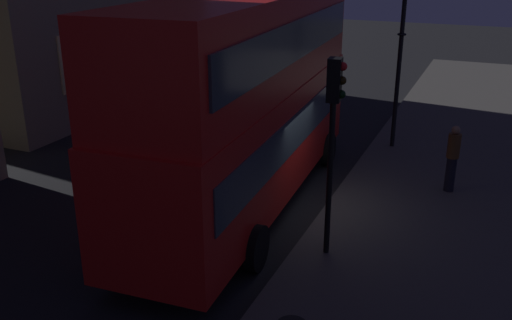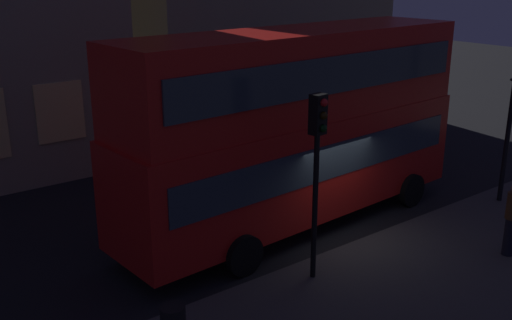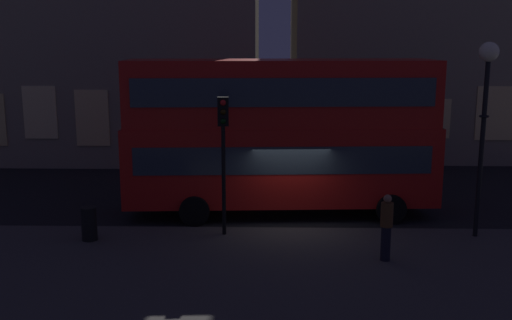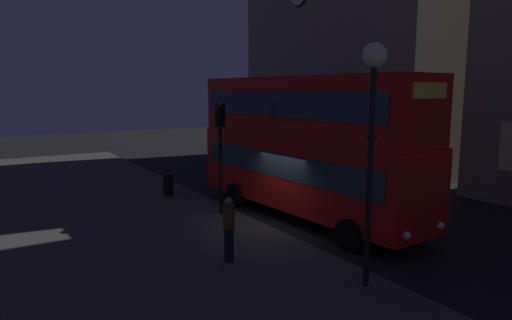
% 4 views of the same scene
% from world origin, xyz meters
% --- Properties ---
extents(ground_plane, '(80.00, 80.00, 0.00)m').
position_xyz_m(ground_plane, '(0.00, 0.00, 0.00)').
color(ground_plane, black).
extents(sidewalk_slab, '(44.00, 8.31, 0.12)m').
position_xyz_m(sidewalk_slab, '(0.00, -4.83, 0.06)').
color(sidewalk_slab, '#423F3D').
rests_on(sidewalk_slab, ground).
extents(building_with_clock, '(15.00, 8.03, 16.65)m').
position_xyz_m(building_with_clock, '(-8.85, 12.27, 8.33)').
color(building_with_clock, gray).
rests_on(building_with_clock, ground).
extents(double_decker_bus, '(10.64, 3.19, 5.27)m').
position_xyz_m(double_decker_bus, '(-0.33, 1.23, 2.94)').
color(double_decker_bus, red).
rests_on(double_decker_bus, ground).
extents(traffic_light_near_kerb, '(0.35, 0.38, 4.17)m').
position_xyz_m(traffic_light_near_kerb, '(-2.06, -1.39, 3.11)').
color(traffic_light_near_kerb, black).
rests_on(traffic_light_near_kerb, sidewalk_slab).
extents(street_lamp, '(0.56, 0.56, 5.74)m').
position_xyz_m(street_lamp, '(5.50, -1.36, 4.53)').
color(street_lamp, black).
rests_on(street_lamp, sidewalk_slab).
extents(pedestrian, '(0.33, 0.33, 1.81)m').
position_xyz_m(pedestrian, '(2.40, -3.44, 1.06)').
color(pedestrian, black).
rests_on(pedestrian, sidewalk_slab).
extents(litter_bin, '(0.46, 0.46, 1.00)m').
position_xyz_m(litter_bin, '(-5.99, -1.99, 0.62)').
color(litter_bin, black).
rests_on(litter_bin, sidewalk_slab).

